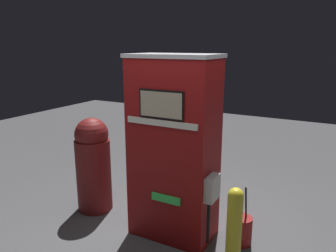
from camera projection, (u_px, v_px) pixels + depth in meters
name	position (u px, v px, depth m)	size (l,w,h in m)	color
ground_plane	(162.00, 244.00, 3.54)	(14.00, 14.00, 0.00)	#4C4C4F
gas_pump	(174.00, 149.00, 3.52)	(1.00, 0.57, 2.01)	maroon
safety_bollard	(234.00, 236.00, 2.81)	(0.13, 0.13, 0.95)	yellow
trash_bin	(93.00, 163.00, 4.17)	(0.44, 0.44, 1.22)	maroon
squeegee_bucket	(241.00, 230.00, 3.52)	(0.23, 0.23, 0.69)	maroon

